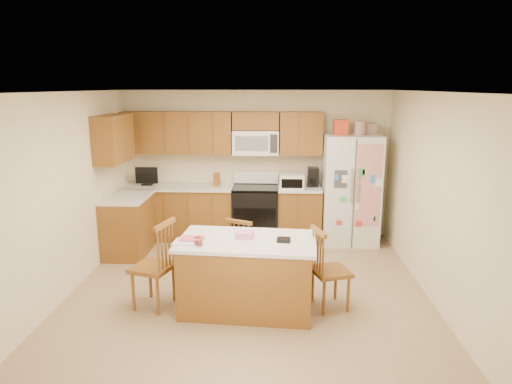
{
  "coord_description": "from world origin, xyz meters",
  "views": [
    {
      "loc": [
        0.34,
        -5.52,
        2.57
      ],
      "look_at": [
        0.08,
        0.35,
        1.2
      ],
      "focal_mm": 32.0,
      "sensor_mm": 36.0,
      "label": 1
    }
  ],
  "objects_px": {
    "island": "(247,274)",
    "refrigerator": "(350,188)",
    "stove": "(256,212)",
    "windsor_chair_left": "(155,267)",
    "windsor_chair_right": "(329,271)",
    "windsor_chair_back": "(244,253)"
  },
  "relations": [
    {
      "from": "stove",
      "to": "windsor_chair_back",
      "type": "xyz_separation_m",
      "value": [
        -0.07,
        -1.82,
        -0.04
      ]
    },
    {
      "from": "stove",
      "to": "windsor_chair_left",
      "type": "relative_size",
      "value": 1.07
    },
    {
      "from": "windsor_chair_left",
      "to": "windsor_chair_right",
      "type": "distance_m",
      "value": 2.04
    },
    {
      "from": "stove",
      "to": "windsor_chair_left",
      "type": "distance_m",
      "value": 2.73
    },
    {
      "from": "windsor_chair_back",
      "to": "stove",
      "type": "bearing_deg",
      "value": 87.69
    },
    {
      "from": "windsor_chair_back",
      "to": "island",
      "type": "bearing_deg",
      "value": -82.74
    },
    {
      "from": "windsor_chair_right",
      "to": "windsor_chair_back",
      "type": "bearing_deg",
      "value": 148.61
    },
    {
      "from": "stove",
      "to": "island",
      "type": "bearing_deg",
      "value": -89.63
    },
    {
      "from": "windsor_chair_left",
      "to": "windsor_chair_right",
      "type": "bearing_deg",
      "value": 1.59
    },
    {
      "from": "windsor_chair_back",
      "to": "windsor_chair_right",
      "type": "relative_size",
      "value": 0.93
    },
    {
      "from": "windsor_chair_back",
      "to": "windsor_chair_right",
      "type": "bearing_deg",
      "value": -31.39
    },
    {
      "from": "refrigerator",
      "to": "windsor_chair_right",
      "type": "xyz_separation_m",
      "value": [
        -0.6,
        -2.39,
        -0.46
      ]
    },
    {
      "from": "stove",
      "to": "refrigerator",
      "type": "distance_m",
      "value": 1.63
    },
    {
      "from": "windsor_chair_back",
      "to": "windsor_chair_right",
      "type": "distance_m",
      "value": 1.22
    },
    {
      "from": "island",
      "to": "refrigerator",
      "type": "bearing_deg",
      "value": 57.72
    },
    {
      "from": "stove",
      "to": "windsor_chair_left",
      "type": "xyz_separation_m",
      "value": [
        -1.07,
        -2.51,
        0.03
      ]
    },
    {
      "from": "windsor_chair_left",
      "to": "windsor_chair_right",
      "type": "xyz_separation_m",
      "value": [
        2.04,
        0.06,
        -0.04
      ]
    },
    {
      "from": "island",
      "to": "stove",
      "type": "bearing_deg",
      "value": 90.37
    },
    {
      "from": "windsor_chair_back",
      "to": "windsor_chair_right",
      "type": "height_order",
      "value": "windsor_chair_right"
    },
    {
      "from": "windsor_chair_left",
      "to": "refrigerator",
      "type": "bearing_deg",
      "value": 42.86
    },
    {
      "from": "refrigerator",
      "to": "windsor_chair_left",
      "type": "xyz_separation_m",
      "value": [
        -2.64,
        -2.45,
        -0.42
      ]
    },
    {
      "from": "windsor_chair_right",
      "to": "refrigerator",
      "type": "bearing_deg",
      "value": 75.84
    }
  ]
}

